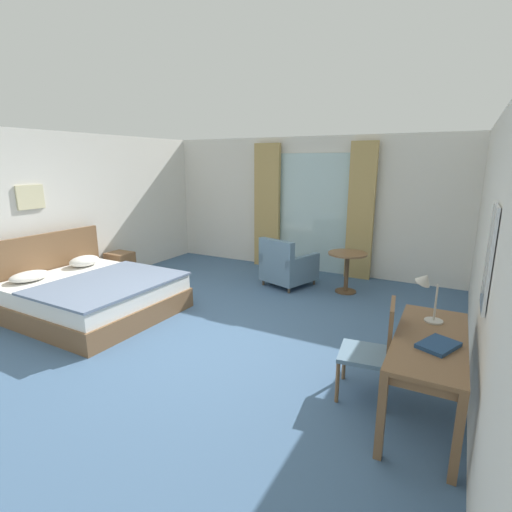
{
  "coord_description": "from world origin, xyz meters",
  "views": [
    {
      "loc": [
        2.76,
        -3.54,
        2.15
      ],
      "look_at": [
        0.55,
        0.56,
        1.0
      ],
      "focal_mm": 27.1,
      "sensor_mm": 36.0,
      "label": 1
    }
  ],
  "objects_px": {
    "armchair_by_window": "(287,267)",
    "round_cafe_table": "(347,263)",
    "nightstand": "(120,267)",
    "bed": "(91,294)",
    "closed_book": "(438,345)",
    "writing_desk": "(430,348)",
    "desk_lamp": "(427,287)",
    "desk_chair": "(376,346)",
    "framed_picture": "(30,197)"
  },
  "relations": [
    {
      "from": "writing_desk",
      "to": "round_cafe_table",
      "type": "relative_size",
      "value": 2.14
    },
    {
      "from": "nightstand",
      "to": "desk_lamp",
      "type": "bearing_deg",
      "value": -12.7
    },
    {
      "from": "desk_lamp",
      "to": "framed_picture",
      "type": "height_order",
      "value": "framed_picture"
    },
    {
      "from": "writing_desk",
      "to": "desk_lamp",
      "type": "bearing_deg",
      "value": 103.32
    },
    {
      "from": "armchair_by_window",
      "to": "round_cafe_table",
      "type": "bearing_deg",
      "value": 7.8
    },
    {
      "from": "writing_desk",
      "to": "round_cafe_table",
      "type": "bearing_deg",
      "value": 117.12
    },
    {
      "from": "round_cafe_table",
      "to": "framed_picture",
      "type": "bearing_deg",
      "value": -147.19
    },
    {
      "from": "closed_book",
      "to": "armchair_by_window",
      "type": "bearing_deg",
      "value": 155.54
    },
    {
      "from": "armchair_by_window",
      "to": "framed_picture",
      "type": "xyz_separation_m",
      "value": [
        -3.1,
        -2.52,
        1.28
      ]
    },
    {
      "from": "armchair_by_window",
      "to": "desk_lamp",
      "type": "bearing_deg",
      "value": -44.41
    },
    {
      "from": "desk_chair",
      "to": "framed_picture",
      "type": "bearing_deg",
      "value": 178.13
    },
    {
      "from": "bed",
      "to": "closed_book",
      "type": "relative_size",
      "value": 6.8
    },
    {
      "from": "bed",
      "to": "writing_desk",
      "type": "relative_size",
      "value": 1.49
    },
    {
      "from": "desk_lamp",
      "to": "closed_book",
      "type": "height_order",
      "value": "desk_lamp"
    },
    {
      "from": "armchair_by_window",
      "to": "writing_desk",
      "type": "bearing_deg",
      "value": -47.75
    },
    {
      "from": "nightstand",
      "to": "desk_lamp",
      "type": "xyz_separation_m",
      "value": [
        5.24,
        -1.18,
        0.77
      ]
    },
    {
      "from": "round_cafe_table",
      "to": "desk_lamp",
      "type": "bearing_deg",
      "value": -60.94
    },
    {
      "from": "desk_lamp",
      "to": "round_cafe_table",
      "type": "distance_m",
      "value": 2.91
    },
    {
      "from": "armchair_by_window",
      "to": "round_cafe_table",
      "type": "relative_size",
      "value": 1.44
    },
    {
      "from": "desk_chair",
      "to": "framed_picture",
      "type": "height_order",
      "value": "framed_picture"
    },
    {
      "from": "bed",
      "to": "framed_picture",
      "type": "relative_size",
      "value": 5.22
    },
    {
      "from": "bed",
      "to": "round_cafe_table",
      "type": "height_order",
      "value": "bed"
    },
    {
      "from": "desk_lamp",
      "to": "writing_desk",
      "type": "bearing_deg",
      "value": -76.68
    },
    {
      "from": "desk_chair",
      "to": "framed_picture",
      "type": "distance_m",
      "value": 5.28
    },
    {
      "from": "desk_chair",
      "to": "closed_book",
      "type": "xyz_separation_m",
      "value": [
        0.51,
        -0.23,
        0.24
      ]
    },
    {
      "from": "writing_desk",
      "to": "closed_book",
      "type": "distance_m",
      "value": 0.2
    },
    {
      "from": "armchair_by_window",
      "to": "nightstand",
      "type": "bearing_deg",
      "value": -157.27
    },
    {
      "from": "desk_chair",
      "to": "armchair_by_window",
      "type": "bearing_deg",
      "value": 127.47
    },
    {
      "from": "nightstand",
      "to": "writing_desk",
      "type": "xyz_separation_m",
      "value": [
        5.33,
        -1.58,
        0.37
      ]
    },
    {
      "from": "desk_chair",
      "to": "desk_lamp",
      "type": "height_order",
      "value": "desk_lamp"
    },
    {
      "from": "writing_desk",
      "to": "armchair_by_window",
      "type": "relative_size",
      "value": 1.49
    },
    {
      "from": "desk_chair",
      "to": "nightstand",
      "type": "bearing_deg",
      "value": 162.88
    },
    {
      "from": "nightstand",
      "to": "armchair_by_window",
      "type": "distance_m",
      "value": 3.06
    },
    {
      "from": "nightstand",
      "to": "armchair_by_window",
      "type": "xyz_separation_m",
      "value": [
        2.82,
        1.18,
        0.08
      ]
    },
    {
      "from": "bed",
      "to": "framed_picture",
      "type": "height_order",
      "value": "framed_picture"
    },
    {
      "from": "round_cafe_table",
      "to": "framed_picture",
      "type": "relative_size",
      "value": 1.63
    },
    {
      "from": "writing_desk",
      "to": "desk_chair",
      "type": "height_order",
      "value": "desk_chair"
    },
    {
      "from": "nightstand",
      "to": "framed_picture",
      "type": "height_order",
      "value": "framed_picture"
    },
    {
      "from": "round_cafe_table",
      "to": "closed_book",
      "type": "bearing_deg",
      "value": -63.09
    },
    {
      "from": "bed",
      "to": "framed_picture",
      "type": "xyz_separation_m",
      "value": [
        -1.12,
        -0.0,
        1.34
      ]
    },
    {
      "from": "writing_desk",
      "to": "desk_chair",
      "type": "xyz_separation_m",
      "value": [
        -0.45,
        0.07,
        -0.13
      ]
    },
    {
      "from": "writing_desk",
      "to": "closed_book",
      "type": "bearing_deg",
      "value": -67.24
    },
    {
      "from": "framed_picture",
      "to": "writing_desk",
      "type": "bearing_deg",
      "value": -2.45
    },
    {
      "from": "nightstand",
      "to": "desk_chair",
      "type": "xyz_separation_m",
      "value": [
        4.88,
        -1.5,
        0.24
      ]
    },
    {
      "from": "nightstand",
      "to": "closed_book",
      "type": "relative_size",
      "value": 1.65
    },
    {
      "from": "round_cafe_table",
      "to": "writing_desk",
      "type": "bearing_deg",
      "value": -62.88
    },
    {
      "from": "armchair_by_window",
      "to": "framed_picture",
      "type": "height_order",
      "value": "framed_picture"
    },
    {
      "from": "nightstand",
      "to": "armchair_by_window",
      "type": "bearing_deg",
      "value": 22.73
    },
    {
      "from": "round_cafe_table",
      "to": "framed_picture",
      "type": "height_order",
      "value": "framed_picture"
    },
    {
      "from": "framed_picture",
      "to": "bed",
      "type": "bearing_deg",
      "value": 0.09
    }
  ]
}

